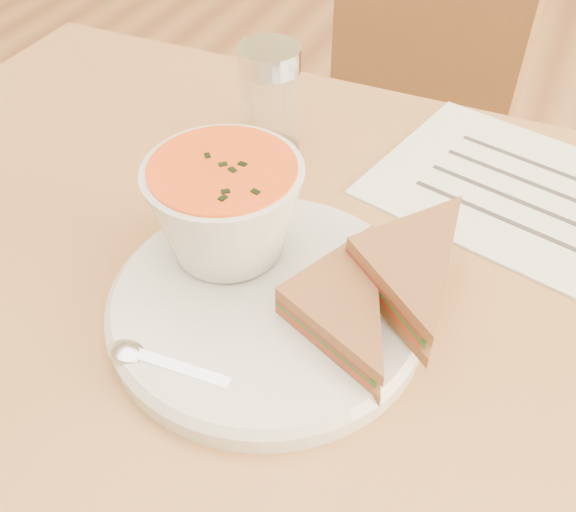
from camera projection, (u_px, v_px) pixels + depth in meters
The scene contains 9 objects.
dining_table at pixel (284, 483), 0.82m from camera, with size 1.00×0.70×0.75m, color #9C6630, non-canonical shape.
chair_far at pixel (357, 169), 1.20m from camera, with size 0.39×0.39×0.88m, color brown, non-canonical shape.
plate at pixel (267, 305), 0.53m from camera, with size 0.26×0.26×0.02m, color silver, non-canonical shape.
soup_bowl at pixel (226, 213), 0.53m from camera, with size 0.13×0.13×0.09m, color silver, non-canonical shape.
sandwich_half_a at pixel (275, 303), 0.49m from camera, with size 0.11×0.11×0.03m, color #9D5C37, non-canonical shape.
sandwich_half_b at pixel (345, 253), 0.51m from camera, with size 0.11×0.11×0.04m, color #9D5C37, non-canonical shape.
spoon at pixel (182, 369), 0.46m from camera, with size 0.16×0.03×0.01m, color silver, non-canonical shape.
paper_menu at pixel (532, 196), 0.64m from camera, with size 0.30×0.22×0.00m, color white, non-canonical shape.
condiment_shaker at pixel (270, 100), 0.66m from camera, with size 0.06×0.06×0.12m, color silver, non-canonical shape.
Camera 1 is at (0.16, -0.35, 1.15)m, focal length 40.00 mm.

